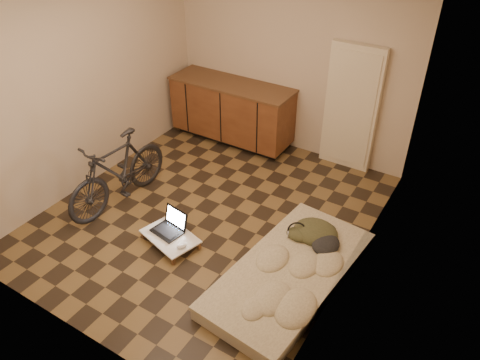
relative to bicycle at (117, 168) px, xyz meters
The scene contains 10 objects.
room_shell 1.38m from the bicycle, 18.25° to the left, with size 3.50×4.00×2.60m.
cabinets 2.08m from the bicycle, 81.32° to the left, with size 1.84×0.62×0.91m.
appliance_panel 3.07m from the bicycle, 48.68° to the left, with size 0.70×0.10×1.70m, color beige.
bicycle is the anchor object (origin of this frame).
futon 2.40m from the bicycle, ahead, with size 1.13×2.05×0.17m.
clothing_pile 2.47m from the bicycle, 10.96° to the left, with size 0.52×0.43×0.21m, color #383921, non-canonical shape.
headphones 2.25m from the bicycle, 10.06° to the left, with size 0.22×0.20×0.15m, color black, non-canonical shape.
lap_desk 1.11m from the bicycle, 16.08° to the right, with size 0.72×0.56×0.10m.
laptop 1.01m from the bicycle, 12.21° to the right, with size 0.38×0.35×0.23m.
mouse 1.32m from the bicycle, 16.91° to the right, with size 0.07×0.11×0.04m, color silver.
Camera 1 is at (2.63, -3.55, 3.53)m, focal length 35.00 mm.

